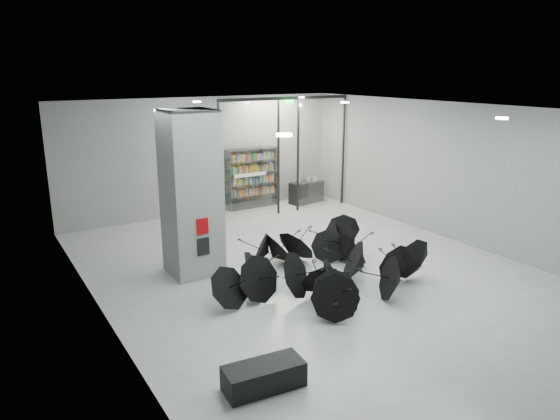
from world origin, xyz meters
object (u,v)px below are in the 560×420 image
bookshelf (252,178)px  umbrella_cluster (323,270)px  column (191,194)px  bench (264,376)px  shop_counter (306,192)px

bookshelf → umbrella_cluster: 7.25m
column → bench: (-0.95, -5.13, -1.79)m
column → bookshelf: size_ratio=1.85×
column → bookshelf: bearing=48.3°
column → shop_counter: (6.30, 4.26, -1.60)m
umbrella_cluster → bench: bearing=-138.5°
bench → shop_counter: bearing=57.7°
bench → bookshelf: 11.19m
column → shop_counter: 7.77m
bench → umbrella_cluster: size_ratio=0.22×
shop_counter → umbrella_cluster: (-3.95, -6.47, -0.09)m
column → umbrella_cluster: 3.64m
shop_counter → umbrella_cluster: size_ratio=0.23×
bookshelf → umbrella_cluster: bearing=-104.8°
bench → shop_counter: shop_counter is taller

